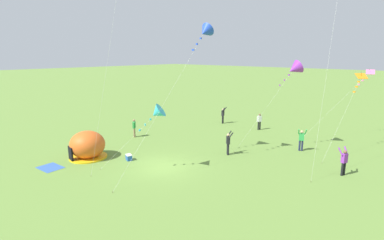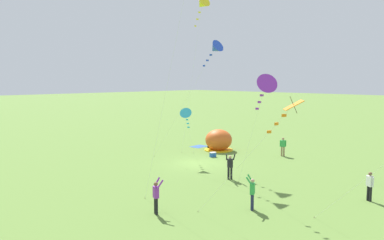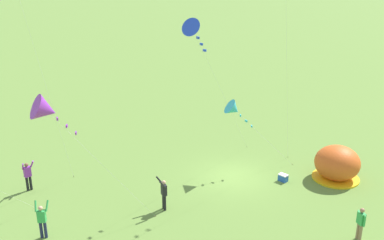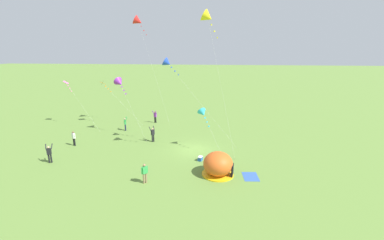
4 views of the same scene
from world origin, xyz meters
name	(u,v)px [view 2 (image 2 of 4)]	position (x,y,z in m)	size (l,w,h in m)	color
ground_plane	(197,163)	(0.00, 0.00, 0.00)	(300.00, 300.00, 0.00)	olive
popup_tent	(219,140)	(-5.62, -2.62, 1.00)	(2.81, 2.81, 2.10)	#D8591E
picnic_blanket	(199,146)	(-5.72, -5.46, 0.01)	(1.70, 1.30, 0.01)	#3359A5
cooler_box	(213,155)	(-2.86, -0.85, 0.22)	(0.62, 0.51, 0.44)	#2659B2
person_far_back	(283,146)	(-7.72, 3.39, 0.96)	(0.43, 0.46, 1.72)	#8C7251
person_flying_kite	(252,192)	(5.81, 9.96, 1.00)	(0.72, 0.65, 1.89)	#1E2347
person_with_toddler	(230,166)	(1.92, 5.16, 1.00)	(0.71, 0.69, 1.89)	black
person_watching_sky	(370,185)	(-0.25, 13.83, 0.96)	(0.40, 0.53, 1.72)	black
person_arms_raised	(156,195)	(9.92, 6.83, 1.00)	(0.61, 0.71, 1.89)	black
kite_purple	(264,87)	(4.79, 9.90, 6.61)	(3.68, 4.81, 7.33)	silver
kite_yellow	(202,4)	(-1.88, -1.35, 13.46)	(1.24, 3.70, 14.16)	silver
kite_orange	(288,111)	(8.69, 13.74, 5.76)	(1.13, 6.40, 6.37)	silver
kite_blue	(215,49)	(1.23, 3.03, 9.27)	(1.04, 8.36, 9.89)	silver
kite_cyan	(186,115)	(0.46, -0.86, 4.06)	(4.02, 3.20, 4.66)	silver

